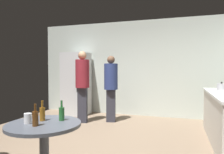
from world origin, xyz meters
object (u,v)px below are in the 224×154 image
at_px(person_in_navy_shirt, 111,83).
at_px(beer_bottle_brown, 35,118).
at_px(kettle, 222,87).
at_px(beer_bottle_green, 62,113).
at_px(person_in_maroon_shirt, 82,81).
at_px(foreground_table, 44,133).
at_px(plastic_cup_white, 28,118).
at_px(beer_bottle_amber, 42,113).
at_px(refrigerator, 76,84).

bearing_deg(person_in_navy_shirt, beer_bottle_brown, -8.27).
xyz_separation_m(kettle, beer_bottle_green, (-2.06, -2.43, -0.15)).
bearing_deg(person_in_navy_shirt, person_in_maroon_shirt, -78.23).
distance_m(kettle, person_in_navy_shirt, 2.45).
xyz_separation_m(foreground_table, plastic_cup_white, (-0.15, -0.07, 0.16)).
relative_size(beer_bottle_amber, plastic_cup_white, 2.09).
bearing_deg(foreground_table, person_in_maroon_shirt, 107.73).
bearing_deg(person_in_maroon_shirt, beer_bottle_brown, 4.09).
xyz_separation_m(beer_bottle_brown, plastic_cup_white, (-0.14, 0.06, -0.03)).
relative_size(beer_bottle_amber, beer_bottle_green, 1.00).
xyz_separation_m(plastic_cup_white, person_in_maroon_shirt, (-0.72, 2.80, 0.25)).
relative_size(foreground_table, beer_bottle_brown, 3.48).
bearing_deg(foreground_table, plastic_cup_white, -156.16).
distance_m(refrigerator, plastic_cup_white, 3.85).
bearing_deg(beer_bottle_green, refrigerator, 115.22).
height_order(beer_bottle_brown, beer_bottle_green, same).
relative_size(kettle, beer_bottle_green, 1.06).
xyz_separation_m(refrigerator, person_in_maroon_shirt, (0.60, -0.81, 0.14)).
relative_size(refrigerator, person_in_navy_shirt, 1.09).
relative_size(beer_bottle_amber, person_in_maroon_shirt, 0.13).
xyz_separation_m(refrigerator, beer_bottle_amber, (1.39, -3.47, -0.08)).
bearing_deg(beer_bottle_amber, refrigerator, 111.91).
distance_m(refrigerator, beer_bottle_green, 3.75).
height_order(refrigerator, person_in_navy_shirt, refrigerator).
bearing_deg(person_in_navy_shirt, refrigerator, -125.02).
height_order(foreground_table, plastic_cup_white, plastic_cup_white).
distance_m(plastic_cup_white, person_in_navy_shirt, 3.10).
distance_m(refrigerator, person_in_maroon_shirt, 1.02).
height_order(beer_bottle_green, plastic_cup_white, beer_bottle_green).
height_order(refrigerator, person_in_maroon_shirt, refrigerator).
bearing_deg(person_in_maroon_shirt, beer_bottle_green, 8.45).
height_order(refrigerator, beer_bottle_brown, refrigerator).
xyz_separation_m(beer_bottle_amber, person_in_navy_shirt, (-0.15, 2.94, 0.15)).
bearing_deg(beer_bottle_green, beer_bottle_amber, -158.58).
xyz_separation_m(beer_bottle_green, plastic_cup_white, (-0.28, -0.23, -0.03)).
height_order(beer_bottle_brown, person_in_navy_shirt, person_in_navy_shirt).
distance_m(foreground_table, person_in_navy_shirt, 3.05).
bearing_deg(refrigerator, kettle, -14.72).
height_order(refrigerator, beer_bottle_green, refrigerator).
distance_m(refrigerator, foreground_table, 3.85).
bearing_deg(beer_bottle_amber, beer_bottle_brown, -71.74).
height_order(kettle, person_in_maroon_shirt, person_in_maroon_shirt).
bearing_deg(foreground_table, beer_bottle_amber, 134.36).
xyz_separation_m(refrigerator, foreground_table, (1.47, -3.55, -0.27)).
bearing_deg(beer_bottle_brown, beer_bottle_amber, 108.26).
bearing_deg(plastic_cup_white, beer_bottle_brown, -22.31).
bearing_deg(beer_bottle_brown, kettle, 50.98).
height_order(kettle, foreground_table, kettle).
distance_m(kettle, beer_bottle_amber, 3.38).
distance_m(refrigerator, person_in_navy_shirt, 1.35).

